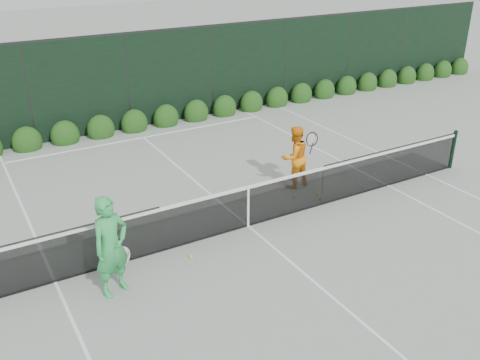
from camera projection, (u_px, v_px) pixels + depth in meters
ground at (248, 226)px, 11.66m from camera, size 80.00×80.00×0.00m
tennis_net at (247, 205)px, 11.42m from camera, size 12.90×0.10×1.07m
player_woman at (111, 246)px, 9.16m from camera, size 0.79×0.65×1.87m
player_man at (295, 157)px, 13.17m from camera, size 0.89×0.63×1.59m
court_lines at (248, 226)px, 11.65m from camera, size 11.03×23.83×0.01m
windscreen_fence at (332, 218)px, 8.89m from camera, size 32.00×21.07×3.06m
hedge_row at (134, 124)px, 17.17m from camera, size 31.66×0.65×0.94m
tennis_balls at (254, 215)px, 12.03m from camera, size 4.98×1.29×0.07m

